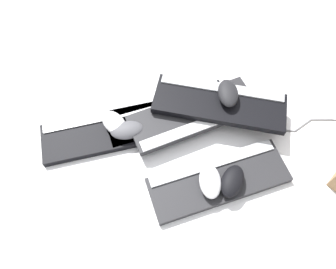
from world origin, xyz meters
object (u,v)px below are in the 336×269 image
Objects in this scene: keyboard_0 at (108,131)px; mouse_0 at (228,93)px; keyboard_1 at (218,179)px; keyboard_2 at (169,113)px; mouse_1 at (232,181)px; mouse_2 at (127,130)px; mouse_3 at (114,123)px; keyboard_4 at (220,103)px; keyboard_3 at (194,115)px; mouse_4 at (210,181)px.

keyboard_0 is 0.42m from mouse_0.
keyboard_1 is 0.28m from mouse_0.
mouse_1 reaches higher than keyboard_2.
mouse_2 is at bearing 21.87° from keyboard_2.
mouse_1 reaches higher than keyboard_1.
keyboard_2 is 0.20m from mouse_3.
keyboard_1 is at bearing 22.12° from mouse_3.
keyboard_4 is 4.21× the size of mouse_3.
keyboard_0 is 0.40m from keyboard_1.
keyboard_3 is at bearing 47.43° from mouse_1.
mouse_0 reaches higher than mouse_2.
keyboard_3 is at bearing 109.34° from mouse_0.
mouse_0 reaches higher than mouse_4.
keyboard_3 is 4.18× the size of mouse_0.
keyboard_3 is (-0.08, 0.05, 0.03)m from keyboard_2.
keyboard_3 reaches higher than keyboard_1.
keyboard_3 is 4.18× the size of mouse_4.
mouse_2 is 0.05m from mouse_3.
mouse_0 is 1.00× the size of mouse_2.
keyboard_0 is 0.22m from keyboard_2.
mouse_2 is 0.32m from mouse_4.
keyboard_2 is at bearing -11.79° from keyboard_4.
keyboard_0 is 0.97× the size of keyboard_3.
mouse_1 is 0.43m from mouse_3.
mouse_2 is at bearing 18.23° from mouse_3.
mouse_2 is at bearing -40.41° from keyboard_1.
keyboard_1 is at bearing 74.21° from keyboard_4.
mouse_4 is at bearing 114.45° from mouse_1.
keyboard_4 reaches higher than mouse_1.
mouse_0 is at bearing -110.74° from keyboard_1.
mouse_1 reaches higher than keyboard_3.
keyboard_2 is 4.13× the size of mouse_0.
mouse_3 and mouse_4 have the same top height.
keyboard_3 is 0.14m from mouse_0.
keyboard_4 reaches higher than mouse_4.
keyboard_3 is 4.18× the size of mouse_3.
keyboard_1 is at bearing 84.71° from mouse_1.
mouse_2 is at bearing 3.98° from keyboard_3.
keyboard_4 is 0.32m from mouse_2.
mouse_2 is (0.32, 0.03, -0.02)m from keyboard_4.
keyboard_1 is at bearing 109.70° from keyboard_2.
mouse_4 is (-0.26, 0.27, 0.00)m from mouse_3.
keyboard_3 is 4.18× the size of mouse_1.
mouse_4 is at bearing 68.08° from keyboard_4.
keyboard_4 is (-0.07, -0.24, 0.06)m from keyboard_1.
mouse_3 is at bearing 100.03° from mouse_0.
keyboard_0 is 0.39m from mouse_4.
mouse_3 reaches higher than keyboard_0.
mouse_1 is at bearing 101.73° from keyboard_3.
mouse_4 is at bearing 135.65° from mouse_2.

